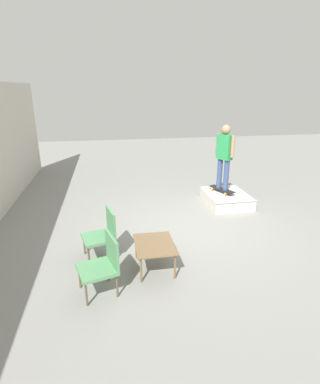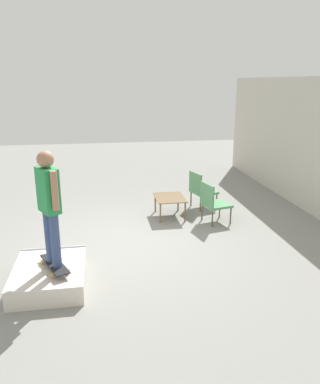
{
  "view_description": "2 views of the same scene",
  "coord_description": "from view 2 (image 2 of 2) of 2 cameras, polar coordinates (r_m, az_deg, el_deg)",
  "views": [
    {
      "loc": [
        -5.57,
        1.7,
        2.86
      ],
      "look_at": [
        -0.12,
        0.74,
        0.93
      ],
      "focal_mm": 28.0,
      "sensor_mm": 36.0,
      "label": 1
    },
    {
      "loc": [
        6.42,
        -0.44,
        2.89
      ],
      "look_at": [
        -0.02,
        0.62,
        0.96
      ],
      "focal_mm": 35.0,
      "sensor_mm": 36.0,
      "label": 2
    }
  ],
  "objects": [
    {
      "name": "patio_chair_right",
      "position": [
        7.93,
        8.06,
        -1.4
      ],
      "size": [
        0.63,
        0.63,
        0.87
      ],
      "rotation": [
        0.0,
        0.0,
        3.37
      ],
      "color": "brown",
      "rests_on": "ground_plane"
    },
    {
      "name": "skate_ramp_box",
      "position": [
        5.87,
        -16.46,
        -12.12
      ],
      "size": [
        1.3,
        1.02,
        0.31
      ],
      "color": "silver",
      "rests_on": "ground_plane"
    },
    {
      "name": "skateboard_on_ramp",
      "position": [
        5.67,
        -15.77,
        -10.53
      ],
      "size": [
        0.78,
        0.5,
        0.07
      ],
      "rotation": [
        0.0,
        0.0,
        0.42
      ],
      "color": "black",
      "rests_on": "skate_ramp_box"
    },
    {
      "name": "patio_chair_left",
      "position": [
        8.82,
        6.21,
        0.51
      ],
      "size": [
        0.64,
        0.64,
        0.87
      ],
      "rotation": [
        0.0,
        0.0,
        3.42
      ],
      "color": "brown",
      "rests_on": "ground_plane"
    },
    {
      "name": "coffee_table",
      "position": [
        8.23,
        1.49,
        -1.14
      ],
      "size": [
        0.82,
        0.63,
        0.45
      ],
      "color": "brown",
      "rests_on": "ground_plane"
    },
    {
      "name": "person_skater",
      "position": [
        5.32,
        -16.57,
        -1.17
      ],
      "size": [
        0.51,
        0.36,
        1.63
      ],
      "rotation": [
        0.0,
        0.0,
        0.49
      ],
      "color": "#384C7A",
      "rests_on": "skateboard_on_ramp"
    },
    {
      "name": "ground_plane",
      "position": [
        7.06,
        -4.95,
        -7.74
      ],
      "size": [
        24.0,
        24.0,
        0.0
      ],
      "primitive_type": "plane",
      "color": "gray"
    }
  ]
}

